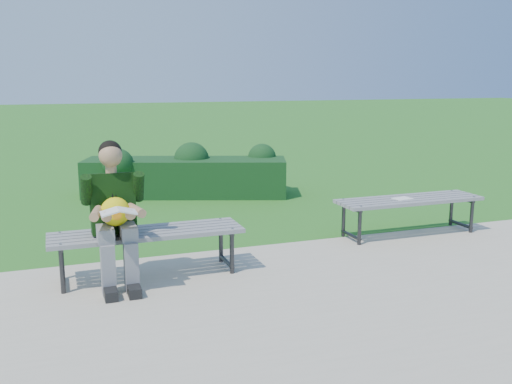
{
  "coord_description": "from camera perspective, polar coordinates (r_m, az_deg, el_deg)",
  "views": [
    {
      "loc": [
        -2.3,
        -5.84,
        1.88
      ],
      "look_at": [
        -0.32,
        -0.32,
        0.71
      ],
      "focal_mm": 40.0,
      "sensor_mm": 36.0,
      "label": 1
    }
  ],
  "objects": [
    {
      "name": "ground",
      "position": [
        6.55,
        1.69,
        -5.42
      ],
      "size": [
        80.0,
        80.0,
        0.0
      ],
      "color": "#237115",
      "rests_on": "ground"
    },
    {
      "name": "walkway",
      "position": [
        5.05,
        9.07,
        -10.62
      ],
      "size": [
        30.0,
        3.5,
        0.02
      ],
      "color": "beige",
      "rests_on": "ground"
    },
    {
      "name": "hedge",
      "position": [
        9.36,
        -6.95,
        1.83
      ],
      "size": [
        3.33,
        1.83,
        0.86
      ],
      "color": "#0F3C12",
      "rests_on": "ground"
    },
    {
      "name": "bench_left",
      "position": [
        5.5,
        -10.83,
        -4.38
      ],
      "size": [
        1.8,
        0.5,
        0.46
      ],
      "color": "gray",
      "rests_on": "walkway"
    },
    {
      "name": "bench_right",
      "position": [
        7.1,
        15.07,
        -1.03
      ],
      "size": [
        1.8,
        0.5,
        0.46
      ],
      "color": "gray",
      "rests_on": "walkway"
    },
    {
      "name": "seated_boy",
      "position": [
        5.3,
        -13.98,
        -1.78
      ],
      "size": [
        0.56,
        0.76,
        1.31
      ],
      "color": "slate",
      "rests_on": "walkway"
    },
    {
      "name": "paper_sheet",
      "position": [
        7.04,
        14.42,
        -0.63
      ],
      "size": [
        0.24,
        0.19,
        0.01
      ],
      "color": "white",
      "rests_on": "bench_right"
    }
  ]
}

